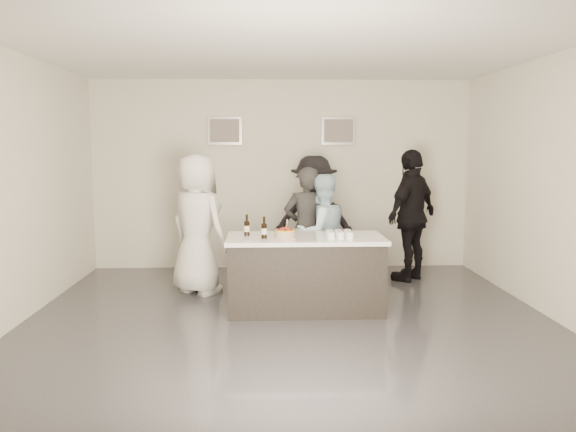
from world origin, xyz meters
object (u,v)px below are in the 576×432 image
object	(u,v)px
beer_bottle_b	(264,227)
person_guest_left	(197,224)
person_main_blue	(321,234)
person_guest_right	(412,215)
bar_counter	(305,274)
person_main_black	(306,229)
beer_bottle_a	(247,225)
person_guest_back	(314,217)
cake	(285,234)

from	to	relation	value
beer_bottle_b	person_guest_left	xyz separation A→B (m)	(-0.89, 1.00, -0.10)
person_main_blue	person_guest_right	world-z (taller)	person_guest_right
beer_bottle_b	person_main_blue	world-z (taller)	person_main_blue
bar_counter	person_main_black	bearing A→B (deg)	85.54
beer_bottle_a	person_guest_back	world-z (taller)	person_guest_back
beer_bottle_b	person_guest_back	xyz separation A→B (m)	(0.73, 1.83, -0.12)
person_guest_left	person_main_blue	bearing A→B (deg)	-141.37
bar_counter	beer_bottle_b	size ratio (longest dim) A/B	7.15
cake	person_guest_back	size ratio (longest dim) A/B	0.13
cake	beer_bottle_a	bearing A→B (deg)	165.58
beer_bottle_b	person_guest_back	size ratio (longest dim) A/B	0.14
beer_bottle_a	person_main_blue	xyz separation A→B (m)	(0.97, 0.77, -0.23)
bar_counter	person_guest_back	world-z (taller)	person_guest_back
person_guest_right	person_main_black	bearing A→B (deg)	-26.74
cake	person_guest_right	bearing A→B (deg)	38.70
person_main_blue	person_guest_right	bearing A→B (deg)	-178.13
beer_bottle_a	person_main_black	xyz separation A→B (m)	(0.77, 0.90, -0.19)
person_guest_right	person_guest_back	size ratio (longest dim) A/B	1.05
person_main_black	person_guest_left	world-z (taller)	person_guest_left
person_main_blue	beer_bottle_a	bearing A→B (deg)	15.74
bar_counter	person_guest_back	xyz separation A→B (m)	(0.24, 1.70, 0.46)
cake	person_guest_left	size ratio (longest dim) A/B	0.13
beer_bottle_b	person_guest_right	distance (m)	2.69
person_main_black	person_main_blue	bearing A→B (deg)	136.30
bar_counter	person_main_blue	distance (m)	0.96
beer_bottle_a	person_guest_back	size ratio (longest dim) A/B	0.14
beer_bottle_b	person_guest_back	distance (m)	1.98
beer_bottle_b	person_guest_left	size ratio (longest dim) A/B	0.14
person_main_black	person_guest_back	world-z (taller)	person_guest_back
cake	person_guest_right	size ratio (longest dim) A/B	0.13
person_main_black	bar_counter	bearing A→B (deg)	74.47
person_main_black	person_guest_left	xyz separation A→B (m)	(-1.45, -0.11, 0.09)
cake	beer_bottle_b	size ratio (longest dim) A/B	0.94
person_main_black	person_guest_back	distance (m)	0.74
bar_counter	beer_bottle_b	xyz separation A→B (m)	(-0.49, -0.14, 0.58)
beer_bottle_b	person_guest_left	bearing A→B (deg)	131.59
bar_counter	beer_bottle_a	distance (m)	0.91
person_main_blue	person_guest_back	size ratio (longest dim) A/B	0.88
bar_counter	cake	size ratio (longest dim) A/B	7.62
person_main_blue	person_guest_back	bearing A→B (deg)	-110.61
beer_bottle_a	beer_bottle_b	size ratio (longest dim) A/B	1.00
cake	beer_bottle_a	world-z (taller)	beer_bottle_a
bar_counter	person_guest_left	world-z (taller)	person_guest_left
person_main_blue	person_guest_right	size ratio (longest dim) A/B	0.83
beer_bottle_b	cake	bearing A→B (deg)	21.82
person_guest_left	person_guest_right	world-z (taller)	person_guest_right
cake	person_main_black	size ratio (longest dim) A/B	0.14
cake	beer_bottle_b	xyz separation A→B (m)	(-0.24, -0.10, 0.09)
cake	person_main_black	xyz separation A→B (m)	(0.32, 1.02, -0.10)
person_guest_left	person_guest_back	size ratio (longest dim) A/B	1.02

